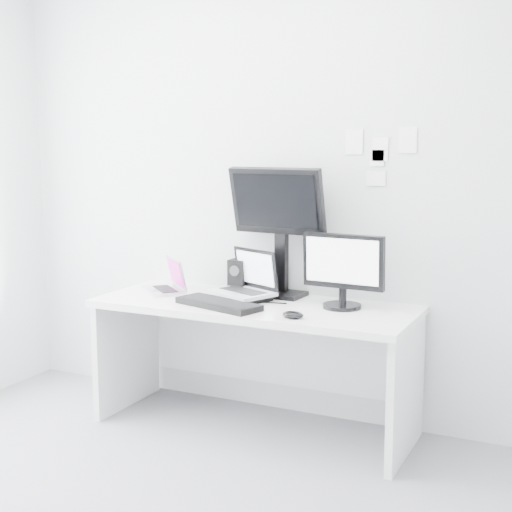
# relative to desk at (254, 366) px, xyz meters

# --- Properties ---
(back_wall) EXTENTS (3.60, 0.00, 3.60)m
(back_wall) POSITION_rel_desk_xyz_m (0.00, 0.35, 0.99)
(back_wall) COLOR silver
(back_wall) RESTS_ON ground
(desk) EXTENTS (1.80, 0.70, 0.73)m
(desk) POSITION_rel_desk_xyz_m (0.00, 0.00, 0.00)
(desk) COLOR white
(desk) RESTS_ON ground
(macbook) EXTENTS (0.36, 0.35, 0.21)m
(macbook) POSITION_rel_desk_xyz_m (-0.62, 0.03, 0.47)
(macbook) COLOR silver
(macbook) RESTS_ON desk
(speaker) EXTENTS (0.11, 0.11, 0.20)m
(speaker) POSITION_rel_desk_xyz_m (-0.21, 0.22, 0.46)
(speaker) COLOR black
(speaker) RESTS_ON desk
(dell_laptop) EXTENTS (0.43, 0.39, 0.29)m
(dell_laptop) POSITION_rel_desk_xyz_m (-0.11, 0.05, 0.51)
(dell_laptop) COLOR #BABCC1
(dell_laptop) RESTS_ON desk
(rear_monitor) EXTENTS (0.58, 0.24, 0.77)m
(rear_monitor) POSITION_rel_desk_xyz_m (0.05, 0.23, 0.75)
(rear_monitor) COLOR black
(rear_monitor) RESTS_ON desk
(samsung_monitor) EXTENTS (0.47, 0.23, 0.42)m
(samsung_monitor) POSITION_rel_desk_xyz_m (0.48, 0.09, 0.57)
(samsung_monitor) COLOR black
(samsung_monitor) RESTS_ON desk
(keyboard) EXTENTS (0.53, 0.31, 0.03)m
(keyboard) POSITION_rel_desk_xyz_m (-0.13, -0.17, 0.38)
(keyboard) COLOR black
(keyboard) RESTS_ON desk
(mouse) EXTENTS (0.11, 0.07, 0.04)m
(mouse) POSITION_rel_desk_xyz_m (0.33, -0.24, 0.38)
(mouse) COLOR black
(mouse) RESTS_ON desk
(wall_note_0) EXTENTS (0.10, 0.00, 0.14)m
(wall_note_0) POSITION_rel_desk_xyz_m (0.45, 0.34, 1.26)
(wall_note_0) COLOR white
(wall_note_0) RESTS_ON back_wall
(wall_note_1) EXTENTS (0.09, 0.00, 0.13)m
(wall_note_1) POSITION_rel_desk_xyz_m (0.60, 0.34, 1.22)
(wall_note_1) COLOR white
(wall_note_1) RESTS_ON back_wall
(wall_note_2) EXTENTS (0.10, 0.00, 0.14)m
(wall_note_2) POSITION_rel_desk_xyz_m (0.75, 0.34, 1.26)
(wall_note_2) COLOR white
(wall_note_2) RESTS_ON back_wall
(wall_note_3) EXTENTS (0.11, 0.00, 0.08)m
(wall_note_3) POSITION_rel_desk_xyz_m (0.58, 0.34, 1.05)
(wall_note_3) COLOR white
(wall_note_3) RESTS_ON back_wall
(wall_note_4) EXTENTS (0.08, 0.00, 0.09)m
(wall_note_4) POSITION_rel_desk_xyz_m (0.58, 0.34, 1.17)
(wall_note_4) COLOR white
(wall_note_4) RESTS_ON back_wall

